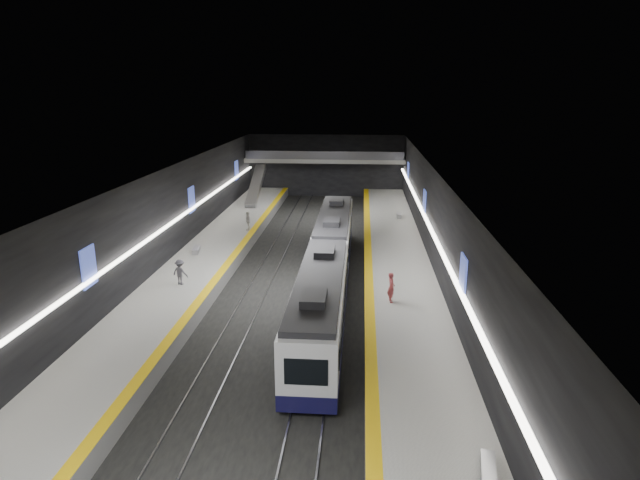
# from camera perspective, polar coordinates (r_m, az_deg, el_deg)

# --- Properties ---
(ground) EXTENTS (70.00, 70.00, 0.00)m
(ground) POSITION_cam_1_polar(r_m,az_deg,el_deg) (37.16, -3.04, -5.86)
(ground) COLOR black
(ground) RESTS_ON ground
(ceiling) EXTENTS (20.00, 70.00, 0.04)m
(ceiling) POSITION_cam_1_polar(r_m,az_deg,el_deg) (34.98, -3.23, 6.40)
(ceiling) COLOR beige
(ceiling) RESTS_ON wall_left
(wall_left) EXTENTS (0.04, 70.00, 8.00)m
(wall_left) POSITION_cam_1_polar(r_m,az_deg,el_deg) (38.46, -18.07, 0.40)
(wall_left) COLOR black
(wall_left) RESTS_ON ground
(wall_right) EXTENTS (0.04, 70.00, 8.00)m
(wall_right) POSITION_cam_1_polar(r_m,az_deg,el_deg) (35.97, 12.87, -0.25)
(wall_right) COLOR black
(wall_right) RESTS_ON ground
(wall_back) EXTENTS (20.00, 0.04, 8.00)m
(wall_back) POSITION_cam_1_polar(r_m,az_deg,el_deg) (70.03, 0.63, 7.92)
(wall_back) COLOR black
(wall_back) RESTS_ON ground
(platform_left) EXTENTS (5.00, 70.00, 1.00)m
(platform_left) POSITION_cam_1_polar(r_m,az_deg,el_deg) (38.64, -14.19, -4.68)
(platform_left) COLOR slate
(platform_left) RESTS_ON ground
(tile_surface_left) EXTENTS (5.00, 70.00, 0.02)m
(tile_surface_left) POSITION_cam_1_polar(r_m,az_deg,el_deg) (38.47, -14.24, -3.96)
(tile_surface_left) COLOR #999994
(tile_surface_left) RESTS_ON platform_left
(tactile_strip_left) EXTENTS (0.60, 70.00, 0.02)m
(tactile_strip_left) POSITION_cam_1_polar(r_m,az_deg,el_deg) (37.83, -11.07, -4.09)
(tactile_strip_left) COLOR yellow
(tactile_strip_left) RESTS_ON platform_left
(platform_right) EXTENTS (5.00, 70.00, 1.00)m
(platform_right) POSITION_cam_1_polar(r_m,az_deg,el_deg) (36.79, 8.66, -5.41)
(platform_right) COLOR slate
(platform_right) RESTS_ON ground
(tile_surface_right) EXTENTS (5.00, 70.00, 0.02)m
(tile_surface_right) POSITION_cam_1_polar(r_m,az_deg,el_deg) (36.61, 8.69, -4.67)
(tile_surface_right) COLOR #999994
(tile_surface_right) RESTS_ON platform_right
(tactile_strip_right) EXTENTS (0.60, 70.00, 0.02)m
(tactile_strip_right) POSITION_cam_1_polar(r_m,az_deg,el_deg) (36.50, 5.24, -4.59)
(tactile_strip_right) COLOR yellow
(tactile_strip_right) RESTS_ON platform_right
(rails) EXTENTS (6.52, 70.00, 0.12)m
(rails) POSITION_cam_1_polar(r_m,az_deg,el_deg) (37.14, -3.04, -5.77)
(rails) COLOR gray
(rails) RESTS_ON ground
(train) EXTENTS (2.69, 30.05, 3.60)m
(train) POSITION_cam_1_polar(r_m,az_deg,el_deg) (36.78, 0.91, -2.42)
(train) COLOR #110F38
(train) RESTS_ON ground
(ad_posters) EXTENTS (19.94, 53.50, 2.20)m
(ad_posters) POSITION_cam_1_polar(r_m,az_deg,el_deg) (36.69, -2.94, 1.26)
(ad_posters) COLOR #3F51BD
(ad_posters) RESTS_ON wall_left
(cove_light_left) EXTENTS (0.25, 68.60, 0.12)m
(cove_light_left) POSITION_cam_1_polar(r_m,az_deg,el_deg) (38.43, -17.77, 0.11)
(cove_light_left) COLOR white
(cove_light_left) RESTS_ON wall_left
(cove_light_right) EXTENTS (0.25, 68.60, 0.12)m
(cove_light_right) POSITION_cam_1_polar(r_m,az_deg,el_deg) (35.99, 12.53, -0.55)
(cove_light_right) COLOR white
(cove_light_right) RESTS_ON wall_right
(mezzanine_bridge) EXTENTS (20.00, 3.00, 1.50)m
(mezzanine_bridge) POSITION_cam_1_polar(r_m,az_deg,el_deg) (67.84, 0.51, 8.55)
(mezzanine_bridge) COLOR gray
(mezzanine_bridge) RESTS_ON wall_left
(escalator) EXTENTS (1.20, 7.50, 3.92)m
(escalator) POSITION_cam_1_polar(r_m,az_deg,el_deg) (62.36, -6.86, 5.79)
(escalator) COLOR #99999E
(escalator) RESTS_ON platform_left
(bench_left_far) EXTENTS (0.73, 1.72, 0.41)m
(bench_left_far) POSITION_cam_1_polar(r_m,az_deg,el_deg) (44.16, -13.05, -1.03)
(bench_left_far) COLOR #99999E
(bench_left_far) RESTS_ON platform_left
(bench_right_near) EXTENTS (0.80, 1.81, 0.43)m
(bench_right_near) POSITION_cam_1_polar(r_m,az_deg,el_deg) (20.64, 17.51, -22.45)
(bench_right_near) COLOR #99999E
(bench_right_near) RESTS_ON platform_right
(bench_right_far) EXTENTS (0.51, 1.67, 0.41)m
(bench_right_far) POSITION_cam_1_polar(r_m,az_deg,el_deg) (55.29, 8.41, 2.63)
(bench_right_far) COLOR #99999E
(bench_right_far) RESTS_ON platform_right
(passenger_right_a) EXTENTS (0.57, 0.76, 1.90)m
(passenger_right_a) POSITION_cam_1_polar(r_m,az_deg,el_deg) (33.26, 7.61, -5.05)
(passenger_right_a) COLOR #AF4144
(passenger_right_a) RESTS_ON platform_right
(passenger_left_a) EXTENTS (0.76, 1.12, 1.77)m
(passenger_left_a) POSITION_cam_1_polar(r_m,az_deg,el_deg) (49.96, -7.69, 2.03)
(passenger_left_a) COLOR beige
(passenger_left_a) RESTS_ON platform_left
(passenger_left_b) EXTENTS (1.27, 0.96, 1.74)m
(passenger_left_b) POSITION_cam_1_polar(r_m,az_deg,el_deg) (37.05, -14.70, -3.36)
(passenger_left_b) COLOR #46444D
(passenger_left_b) RESTS_ON platform_left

